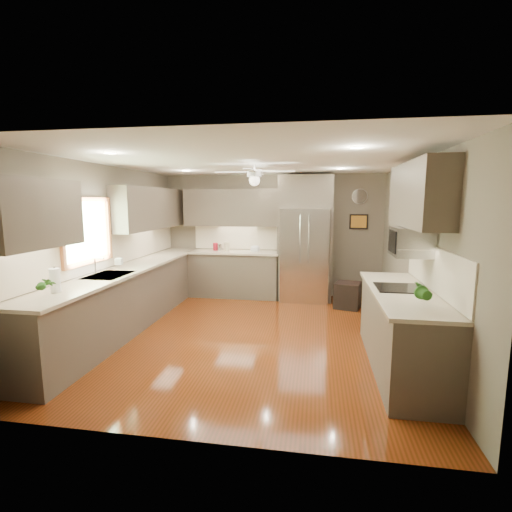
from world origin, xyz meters
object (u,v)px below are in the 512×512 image
(canister_b, at_px, (220,247))
(refrigerator, at_px, (305,240))
(canister_a, at_px, (215,247))
(potted_plant_left, at_px, (43,284))
(bowl, at_px, (255,250))
(canister_c, at_px, (227,247))
(stool, at_px, (348,295))
(soap_bottle, at_px, (120,261))
(potted_plant_right, at_px, (421,292))
(paper_towel, at_px, (55,280))
(microwave, at_px, (411,242))

(canister_b, xyz_separation_m, refrigerator, (1.74, -0.04, 0.18))
(canister_a, bearing_deg, refrigerator, -2.68)
(potted_plant_left, height_order, bowl, potted_plant_left)
(canister_c, distance_m, stool, 2.58)
(canister_c, distance_m, bowl, 0.59)
(canister_c, relative_size, potted_plant_left, 0.66)
(soap_bottle, height_order, potted_plant_right, potted_plant_right)
(canister_b, bearing_deg, potted_plant_left, -102.73)
(canister_b, height_order, stool, canister_b)
(soap_bottle, bearing_deg, refrigerator, 37.64)
(paper_towel, bearing_deg, stool, 42.58)
(canister_a, height_order, paper_towel, paper_towel)
(soap_bottle, bearing_deg, canister_b, 64.92)
(canister_a, relative_size, paper_towel, 0.55)
(potted_plant_left, relative_size, stool, 0.53)
(canister_c, height_order, potted_plant_left, potted_plant_left)
(bowl, xyz_separation_m, microwave, (2.33, -2.74, 0.52))
(bowl, xyz_separation_m, refrigerator, (1.00, -0.03, 0.22))
(bowl, relative_size, stool, 0.37)
(microwave, xyz_separation_m, paper_towel, (-3.99, -0.98, -0.40))
(potted_plant_left, height_order, stool, potted_plant_left)
(microwave, bearing_deg, potted_plant_left, -163.22)
(canister_a, distance_m, potted_plant_right, 4.84)
(canister_a, distance_m, bowl, 0.85)
(canister_c, height_order, microwave, microwave)
(bowl, relative_size, refrigerator, 0.08)
(canister_b, height_order, canister_c, canister_c)
(canister_b, relative_size, refrigerator, 0.06)
(soap_bottle, relative_size, paper_towel, 0.73)
(stool, relative_size, paper_towel, 1.87)
(canister_a, distance_m, canister_c, 0.27)
(microwave, bearing_deg, canister_c, 136.84)
(potted_plant_right, bearing_deg, canister_b, 128.73)
(canister_b, height_order, paper_towel, paper_towel)
(canister_c, bearing_deg, canister_b, 174.51)
(canister_a, xyz_separation_m, microwave, (3.17, -2.79, 0.46))
(refrigerator, bearing_deg, microwave, -63.91)
(canister_b, bearing_deg, soap_bottle, -115.08)
(canister_a, bearing_deg, potted_plant_left, -101.12)
(canister_c, bearing_deg, potted_plant_right, -52.65)
(bowl, bearing_deg, potted_plant_right, -58.87)
(canister_c, xyz_separation_m, refrigerator, (1.59, -0.02, 0.16))
(microwave, bearing_deg, refrigerator, 116.09)
(potted_plant_left, relative_size, bowl, 1.44)
(canister_c, distance_m, potted_plant_right, 4.63)
(soap_bottle, distance_m, stool, 4.01)
(canister_b, height_order, potted_plant_right, potted_plant_right)
(canister_b, relative_size, potted_plant_left, 0.50)
(canister_b, xyz_separation_m, stool, (2.56, -0.53, -0.77))
(potted_plant_right, height_order, refrigerator, refrigerator)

